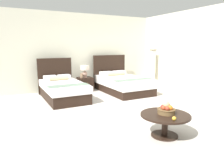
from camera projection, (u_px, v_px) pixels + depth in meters
ground_plane at (123, 110)px, 5.49m from camera, size 9.74×10.03×0.02m
wall_back at (81, 52)px, 8.04m from camera, size 9.74×0.12×2.85m
wall_side_right at (197, 53)px, 6.99m from camera, size 0.12×5.63×2.85m
bed_near_window at (63, 89)px, 6.60m from camera, size 1.18×2.10×1.23m
bed_near_corner at (122, 83)px, 7.59m from camera, size 1.38×2.22×1.29m
nightstand at (85, 84)px, 7.75m from camera, size 0.51×0.49×0.51m
table_lamp at (85, 70)px, 7.68m from camera, size 0.33×0.33×0.44m
vase at (81, 76)px, 7.59m from camera, size 0.10×0.10×0.16m
coffee_table at (165, 120)px, 3.83m from camera, size 0.90×0.90×0.42m
fruit_bowl at (166, 109)px, 3.84m from camera, size 0.33×0.33×0.23m
loose_apple at (174, 118)px, 3.48m from camera, size 0.07×0.07×0.07m
floor_lamp_corner at (152, 68)px, 8.56m from camera, size 0.20×0.20×1.50m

